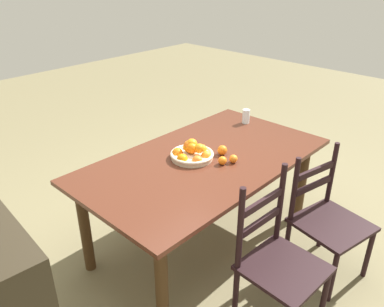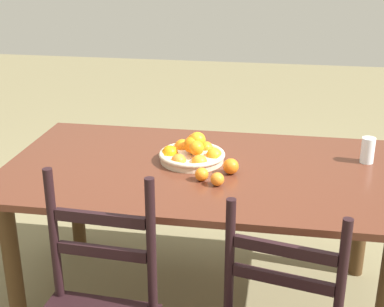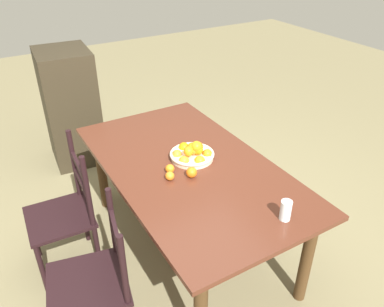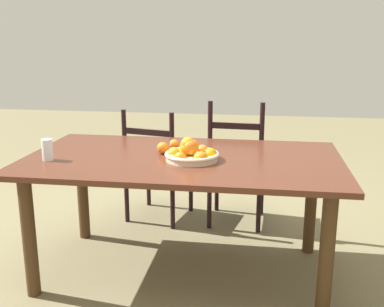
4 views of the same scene
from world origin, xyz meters
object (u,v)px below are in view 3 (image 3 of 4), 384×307
at_px(orange_loose_1, 170,169).
at_px(drinking_glass, 286,210).
at_px(chair_by_cabinet, 66,214).
at_px(dining_table, 189,177).
at_px(fruit_bowl, 193,153).
at_px(cabinet, 71,107).
at_px(orange_loose_0, 192,172).
at_px(chair_near_window, 95,281).
at_px(orange_loose_2, 170,176).

relative_size(orange_loose_1, drinking_glass, 0.49).
bearing_deg(chair_by_cabinet, dining_table, 74.36).
bearing_deg(fruit_bowl, dining_table, 132.59).
distance_m(cabinet, drinking_glass, 2.62).
bearing_deg(orange_loose_1, chair_by_cabinet, 66.18).
relative_size(dining_table, fruit_bowl, 5.88).
bearing_deg(drinking_glass, orange_loose_0, 21.24).
distance_m(dining_table, chair_near_window, 0.94).
relative_size(cabinet, drinking_glass, 9.38).
height_order(cabinet, drinking_glass, cabinet).
height_order(chair_near_window, cabinet, cabinet).
relative_size(chair_near_window, drinking_glass, 7.31).
bearing_deg(chair_by_cabinet, fruit_bowl, 79.45).
height_order(fruit_bowl, orange_loose_2, fruit_bowl).
relative_size(fruit_bowl, orange_loose_0, 4.39).
bearing_deg(orange_loose_0, chair_near_window, 105.77).
bearing_deg(dining_table, orange_loose_2, 114.60).
distance_m(dining_table, cabinet, 1.82).
bearing_deg(orange_loose_1, orange_loose_2, 152.06).
xyz_separation_m(dining_table, fruit_bowl, (0.06, -0.07, 0.14)).
bearing_deg(orange_loose_0, orange_loose_2, 72.26).
distance_m(orange_loose_1, drinking_glass, 0.83).
relative_size(chair_by_cabinet, orange_loose_1, 16.34).
bearing_deg(chair_by_cabinet, orange_loose_2, 62.77).
height_order(orange_loose_0, drinking_glass, drinking_glass).
bearing_deg(drinking_glass, orange_loose_2, 29.64).
bearing_deg(cabinet, orange_loose_2, -170.19).
xyz_separation_m(orange_loose_0, orange_loose_2, (0.04, 0.14, -0.01)).
bearing_deg(fruit_bowl, chair_near_window, 114.78).
bearing_deg(chair_by_cabinet, chair_near_window, 2.87).
xyz_separation_m(dining_table, chair_near_window, (-0.36, 0.84, -0.23)).
height_order(orange_loose_1, drinking_glass, drinking_glass).
distance_m(cabinet, fruit_bowl, 1.78).
relative_size(fruit_bowl, drinking_glass, 2.56).
distance_m(dining_table, orange_loose_2, 0.25).
xyz_separation_m(chair_by_cabinet, orange_loose_1, (-0.30, -0.68, 0.33)).
distance_m(fruit_bowl, orange_loose_2, 0.31).
bearing_deg(drinking_glass, chair_by_cabinet, 44.22).
xyz_separation_m(orange_loose_1, orange_loose_2, (-0.08, 0.04, -0.00)).
bearing_deg(chair_by_cabinet, cabinet, 165.71).
xyz_separation_m(dining_table, orange_loose_2, (-0.09, 0.20, 0.13)).
bearing_deg(orange_loose_2, chair_by_cabinet, 59.59).
distance_m(cabinet, orange_loose_2, 1.89).
height_order(cabinet, orange_loose_1, cabinet).
height_order(dining_table, orange_loose_1, orange_loose_1).
xyz_separation_m(orange_loose_0, drinking_glass, (-0.63, -0.25, 0.03)).
xyz_separation_m(cabinet, fruit_bowl, (-1.72, -0.44, 0.22)).
height_order(chair_near_window, chair_by_cabinet, chair_by_cabinet).
distance_m(dining_table, chair_by_cabinet, 0.91).
bearing_deg(orange_loose_0, chair_by_cabinet, 61.67).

